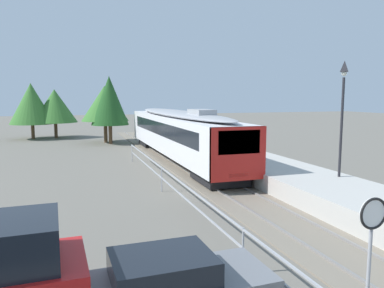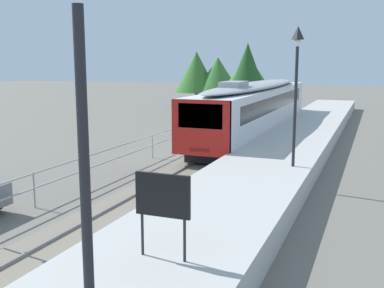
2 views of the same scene
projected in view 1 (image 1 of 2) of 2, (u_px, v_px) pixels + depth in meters
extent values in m
plane|color=#6B665B|center=(163.00, 187.00, 19.38)|extent=(160.00, 160.00, 0.00)
cube|color=slate|center=(217.00, 182.00, 20.31)|extent=(3.20, 60.00, 0.06)
cube|color=slate|center=(204.00, 182.00, 20.08)|extent=(0.08, 60.00, 0.08)
cube|color=slate|center=(229.00, 180.00, 20.53)|extent=(0.08, 60.00, 0.08)
cube|color=silver|center=(178.00, 133.00, 27.29)|extent=(2.80, 20.84, 2.55)
cube|color=red|center=(238.00, 154.00, 17.57)|extent=(2.80, 0.24, 2.55)
cube|color=black|center=(239.00, 142.00, 17.42)|extent=(2.13, 0.08, 1.12)
cube|color=black|center=(177.00, 128.00, 27.24)|extent=(2.82, 17.51, 0.92)
ellipsoid|color=#9EA0A5|center=(177.00, 113.00, 27.11)|extent=(2.69, 20.01, 0.44)
cube|color=#9EA0A5|center=(202.00, 112.00, 22.16)|extent=(1.10, 2.20, 0.36)
cube|color=#EAE5C6|center=(238.00, 175.00, 17.62)|extent=(1.00, 0.10, 0.20)
cube|color=black|center=(219.00, 176.00, 19.93)|extent=(2.24, 3.20, 0.55)
cube|color=black|center=(154.00, 142.00, 35.04)|extent=(2.24, 3.20, 0.55)
cube|color=#B7B5AD|center=(270.00, 171.00, 21.27)|extent=(3.90, 60.00, 0.90)
cylinder|color=#232328|center=(341.00, 128.00, 17.28)|extent=(0.12, 0.12, 4.60)
pyramid|color=#232328|center=(344.00, 66.00, 16.93)|extent=(0.34, 0.34, 0.50)
sphere|color=silver|center=(344.00, 73.00, 16.97)|extent=(0.24, 0.24, 0.24)
cylinder|color=#9EA0A5|center=(368.00, 285.00, 7.07)|extent=(0.07, 0.07, 2.20)
cylinder|color=white|center=(373.00, 213.00, 6.88)|extent=(0.60, 0.03, 0.60)
torus|color=black|center=(374.00, 214.00, 6.86)|extent=(0.61, 0.05, 0.61)
cube|color=#9EA0A5|center=(243.00, 230.00, 9.72)|extent=(0.05, 36.00, 0.05)
cube|color=#9EA0A5|center=(243.00, 249.00, 9.78)|extent=(0.05, 36.00, 0.05)
cylinder|color=#9EA0A5|center=(243.00, 251.00, 9.79)|extent=(0.06, 0.06, 1.25)
cylinder|color=#9EA0A5|center=(162.00, 179.00, 18.27)|extent=(0.06, 0.06, 1.25)
cylinder|color=#9EA0A5|center=(132.00, 153.00, 26.75)|extent=(0.06, 0.06, 1.25)
cube|color=black|center=(162.00, 267.00, 7.41)|extent=(2.04, 1.59, 0.50)
cylinder|color=black|center=(219.00, 282.00, 8.79)|extent=(0.62, 0.21, 0.62)
cylinder|color=brown|center=(56.00, 130.00, 42.21)|extent=(0.36, 0.36, 1.76)
cone|color=#38702D|center=(55.00, 106.00, 41.87)|extent=(4.83, 4.83, 3.71)
cylinder|color=brown|center=(106.00, 132.00, 37.95)|extent=(0.36, 0.36, 2.20)
cone|color=#38702D|center=(105.00, 103.00, 37.59)|extent=(4.68, 4.68, 3.51)
cylinder|color=brown|center=(33.00, 131.00, 41.23)|extent=(0.36, 0.36, 1.66)
cone|color=#38702D|center=(31.00, 104.00, 40.84)|extent=(4.73, 4.73, 4.44)
cylinder|color=brown|center=(110.00, 134.00, 36.89)|extent=(0.36, 0.36, 1.88)
cone|color=#1E4C1E|center=(110.00, 101.00, 36.48)|extent=(3.65, 3.65, 4.75)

